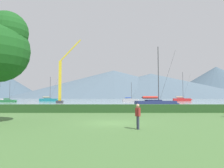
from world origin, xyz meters
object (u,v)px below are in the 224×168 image
object	(u,v)px
sailboat_slip_0	(49,100)
dock_crane	(61,83)
sailboat_slip_1	(130,100)
sailboat_slip_5	(156,103)
sailboat_slip_6	(182,99)
person_seated_viewer	(138,114)
sailboat_slip_3	(8,101)

from	to	relation	value
sailboat_slip_0	dock_crane	size ratio (longest dim) A/B	0.52
sailboat_slip_0	sailboat_slip_1	world-z (taller)	sailboat_slip_0
sailboat_slip_5	sailboat_slip_6	xyz separation A→B (m)	(24.39, 57.28, 0.00)
sailboat_slip_1	sailboat_slip_5	world-z (taller)	sailboat_slip_5
person_seated_viewer	sailboat_slip_5	bearing A→B (deg)	68.93
sailboat_slip_3	person_seated_viewer	size ratio (longest dim) A/B	4.77
sailboat_slip_1	sailboat_slip_5	distance (m)	48.99
sailboat_slip_0	sailboat_slip_3	world-z (taller)	sailboat_slip_0
sailboat_slip_5	dock_crane	xyz separation A→B (m)	(-25.62, 26.22, 5.80)
dock_crane	sailboat_slip_5	bearing A→B (deg)	-45.66
sailboat_slip_0	sailboat_slip_5	bearing A→B (deg)	-53.26
sailboat_slip_1	sailboat_slip_3	xyz separation A→B (m)	(-46.94, -12.49, -0.09)
sailboat_slip_6	person_seated_viewer	xyz separation A→B (m)	(-31.56, -85.64, 0.19)
sailboat_slip_0	dock_crane	distance (m)	27.12
sailboat_slip_3	person_seated_viewer	xyz separation A→B (m)	(40.61, -64.85, 0.43)
sailboat_slip_0	sailboat_slip_1	size ratio (longest dim) A/B	1.29
sailboat_slip_0	person_seated_viewer	bearing A→B (deg)	-68.82
sailboat_slip_1	sailboat_slip_6	bearing A→B (deg)	17.56
sailboat_slip_0	person_seated_viewer	size ratio (longest dim) A/B	6.61
sailboat_slip_6	sailboat_slip_1	bearing A→B (deg)	-154.92
sailboat_slip_6	person_seated_viewer	world-z (taller)	sailboat_slip_6
sailboat_slip_1	sailboat_slip_6	distance (m)	26.56
sailboat_slip_0	sailboat_slip_6	bearing A→B (deg)	7.12
sailboat_slip_6	dock_crane	size ratio (longest dim) A/B	0.66
sailboat_slip_3	sailboat_slip_6	xyz separation A→B (m)	(72.17, 20.79, 0.24)
sailboat_slip_5	person_seated_viewer	world-z (taller)	sailboat_slip_5
sailboat_slip_0	sailboat_slip_6	size ratio (longest dim) A/B	0.79
sailboat_slip_1	sailboat_slip_3	bearing A→B (deg)	-165.76
sailboat_slip_5	dock_crane	size ratio (longest dim) A/B	0.58
sailboat_slip_1	sailboat_slip_0	bearing A→B (deg)	177.33
sailboat_slip_1	dock_crane	bearing A→B (deg)	-138.09
sailboat_slip_5	dock_crane	bearing A→B (deg)	125.44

